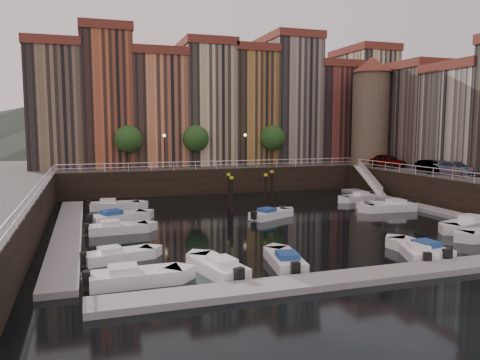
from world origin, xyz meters
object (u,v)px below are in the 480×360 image
object	(u,v)px
boat_left_1	(117,256)
mooring_pilings	(250,192)
gangway	(369,178)
car_b	(429,167)
corner_tower	(371,110)
car_a	(387,162)
boat_left_2	(116,228)
car_c	(455,169)
boat_left_0	(133,277)

from	to	relation	value
boat_left_1	mooring_pilings	bearing A→B (deg)	34.41
gangway	car_b	bearing A→B (deg)	-64.40
corner_tower	car_a	size ratio (longest dim) A/B	2.93
mooring_pilings	boat_left_1	size ratio (longest dim) A/B	1.40
boat_left_2	corner_tower	bearing A→B (deg)	23.21
mooring_pilings	boat_left_2	world-z (taller)	mooring_pilings
car_a	car_c	distance (m)	10.21
boat_left_2	boat_left_0	bearing A→B (deg)	-92.59
gangway	car_c	distance (m)	10.34
boat_left_0	boat_left_1	world-z (taller)	boat_left_0
boat_left_0	boat_left_2	bearing A→B (deg)	89.72
boat_left_0	gangway	bearing A→B (deg)	38.12
car_a	gangway	bearing A→B (deg)	179.88
boat_left_0	boat_left_1	distance (m)	4.63
boat_left_1	car_c	bearing A→B (deg)	3.41
boat_left_0	boat_left_1	xyz separation A→B (m)	(-0.52, 4.60, -0.05)
gangway	corner_tower	bearing A→B (deg)	57.20
boat_left_1	car_b	world-z (taller)	car_b
boat_left_0	car_a	bearing A→B (deg)	36.30
gangway	mooring_pilings	xyz separation A→B (m)	(-16.61, -4.65, -0.27)
mooring_pilings	car_c	distance (m)	21.06
boat_left_1	car_b	distance (m)	35.87
corner_tower	boat_left_2	bearing A→B (deg)	-153.69
boat_left_2	mooring_pilings	bearing A→B (deg)	24.92
boat_left_0	boat_left_2	xyz separation A→B (m)	(-0.11, 12.30, -0.02)
car_c	gangway	bearing A→B (deg)	105.64
gangway	boat_left_1	xyz separation A→B (m)	(-30.20, -19.37, -1.59)
gangway	car_c	world-z (taller)	car_c
boat_left_2	car_c	distance (m)	33.83
gangway	boat_left_2	size ratio (longest dim) A/B	1.78
car_c	car_a	bearing A→B (deg)	88.39
car_b	car_c	distance (m)	3.05
corner_tower	car_c	distance (m)	15.41
boat_left_1	boat_left_2	distance (m)	7.71
car_a	car_b	world-z (taller)	car_a
boat_left_1	car_c	distance (m)	35.58
boat_left_1	corner_tower	bearing A→B (deg)	22.94
corner_tower	boat_left_0	size ratio (longest dim) A/B	2.85
gangway	car_b	distance (m)	7.39
boat_left_0	car_c	bearing A→B (deg)	22.65
gangway	boat_left_2	world-z (taller)	gangway
boat_left_1	car_b	bearing A→B (deg)	8.30
car_c	boat_left_0	bearing A→B (deg)	-162.83
boat_left_0	car_a	size ratio (longest dim) A/B	1.03
corner_tower	boat_left_1	distance (m)	41.99
car_a	boat_left_0	bearing A→B (deg)	-156.81
corner_tower	gangway	xyz separation A→B (m)	(-2.90, -4.50, -8.28)
car_a	corner_tower	bearing A→B (deg)	77.18
gangway	boat_left_1	distance (m)	35.91
boat_left_0	car_a	world-z (taller)	car_a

